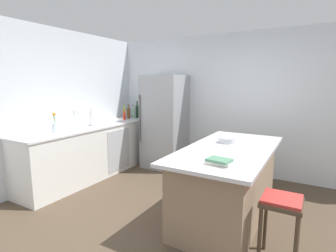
% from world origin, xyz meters
% --- Properties ---
extents(ground_plane, '(7.20, 7.20, 0.00)m').
position_xyz_m(ground_plane, '(0.00, 0.00, 0.00)').
color(ground_plane, '#4C3D2D').
extents(wall_rear, '(6.00, 0.10, 2.60)m').
position_xyz_m(wall_rear, '(0.00, 2.25, 1.30)').
color(wall_rear, silver).
rests_on(wall_rear, ground_plane).
extents(wall_left, '(0.10, 6.00, 2.60)m').
position_xyz_m(wall_left, '(-2.45, 0.00, 1.30)').
color(wall_left, silver).
rests_on(wall_left, ground_plane).
extents(counter_run_left, '(0.66, 2.81, 0.94)m').
position_xyz_m(counter_run_left, '(-2.08, 0.71, 0.47)').
color(counter_run_left, silver).
rests_on(counter_run_left, ground_plane).
extents(kitchen_island, '(0.99, 2.05, 0.90)m').
position_xyz_m(kitchen_island, '(0.51, 0.49, 0.46)').
color(kitchen_island, '#8E755B').
rests_on(kitchen_island, ground_plane).
extents(refrigerator, '(0.78, 0.73, 1.85)m').
position_xyz_m(refrigerator, '(-1.23, 1.85, 0.92)').
color(refrigerator, '#93969B').
rests_on(refrigerator, ground_plane).
extents(bar_stool, '(0.36, 0.36, 0.66)m').
position_xyz_m(bar_stool, '(1.20, -0.13, 0.54)').
color(bar_stool, '#473828').
rests_on(bar_stool, ground_plane).
extents(sink_faucet, '(0.15, 0.05, 0.30)m').
position_xyz_m(sink_faucet, '(-2.13, 0.39, 1.09)').
color(sink_faucet, silver).
rests_on(sink_faucet, counter_run_left).
extents(flower_vase, '(0.10, 0.10, 0.32)m').
position_xyz_m(flower_vase, '(-2.07, -0.05, 1.03)').
color(flower_vase, silver).
rests_on(flower_vase, counter_run_left).
extents(paper_towel_roll, '(0.14, 0.14, 0.31)m').
position_xyz_m(paper_towel_roll, '(-2.09, 0.74, 1.07)').
color(paper_towel_roll, gray).
rests_on(paper_towel_roll, counter_run_left).
extents(wine_bottle, '(0.07, 0.07, 0.37)m').
position_xyz_m(wine_bottle, '(-2.02, 2.00, 1.08)').
color(wine_bottle, '#19381E').
rests_on(wine_bottle, counter_run_left).
extents(gin_bottle, '(0.08, 0.08, 0.29)m').
position_xyz_m(gin_bottle, '(-2.05, 1.90, 1.05)').
color(gin_bottle, '#8CB79E').
rests_on(gin_bottle, counter_run_left).
extents(syrup_bottle, '(0.07, 0.07, 0.30)m').
position_xyz_m(syrup_bottle, '(-2.11, 1.81, 1.06)').
color(syrup_bottle, '#5B3319').
rests_on(syrup_bottle, counter_run_left).
extents(olive_oil_bottle, '(0.05, 0.05, 0.32)m').
position_xyz_m(olive_oil_bottle, '(-2.16, 1.72, 1.06)').
color(olive_oil_bottle, olive).
rests_on(olive_oil_bottle, counter_run_left).
extents(hot_sauce_bottle, '(0.05, 0.05, 0.20)m').
position_xyz_m(hot_sauce_bottle, '(-2.08, 1.62, 1.02)').
color(hot_sauce_bottle, red).
rests_on(hot_sauce_bottle, counter_run_left).
extents(cookbook_stack, '(0.25, 0.20, 0.06)m').
position_xyz_m(cookbook_stack, '(0.62, -0.21, 0.93)').
color(cookbook_stack, silver).
rests_on(cookbook_stack, kitchen_island).
extents(mixing_bowl, '(0.23, 0.23, 0.07)m').
position_xyz_m(mixing_bowl, '(0.40, 0.75, 0.94)').
color(mixing_bowl, '#B2B5BA').
rests_on(mixing_bowl, kitchen_island).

